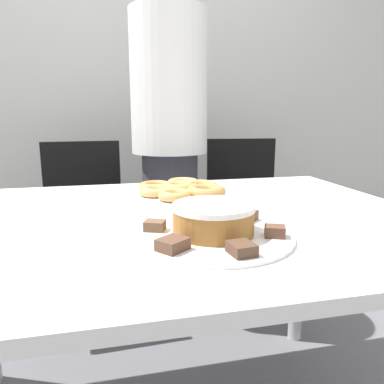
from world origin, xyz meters
TOP-DOWN VIEW (x-y plane):
  - wall_back at (0.00, 1.61)m, footprint 8.00×0.05m
  - table at (0.00, 0.00)m, footprint 1.41×1.03m
  - person_standing at (0.14, 0.87)m, footprint 0.37×0.37m
  - office_chair_left at (-0.30, 0.92)m, footprint 0.46×0.46m
  - office_chair_right at (0.57, 0.92)m, footprint 0.48×0.48m
  - plate_cake at (0.05, -0.20)m, footprint 0.36×0.36m
  - plate_donuts at (0.05, 0.24)m, footprint 0.36×0.36m
  - frosted_cake at (0.05, -0.20)m, footprint 0.19×0.19m
  - lamington_0 at (0.18, -0.25)m, footprint 0.06×0.05m
  - lamington_1 at (0.16, -0.12)m, footprint 0.07×0.07m
  - lamington_2 at (0.03, -0.06)m, footprint 0.04×0.05m
  - lamington_3 at (-0.07, -0.15)m, footprint 0.06×0.05m
  - lamington_4 at (-0.06, -0.28)m, footprint 0.07×0.07m
  - lamington_5 at (0.07, -0.33)m, footprint 0.05×0.06m
  - donut_0 at (0.05, 0.24)m, footprint 0.11×0.11m
  - donut_1 at (-0.02, 0.23)m, footprint 0.11×0.11m
  - donut_2 at (0.03, 0.15)m, footprint 0.11×0.11m
  - donut_3 at (0.13, 0.16)m, footprint 0.13×0.13m
  - donut_4 at (0.14, 0.27)m, footprint 0.12×0.12m
  - donut_5 at (0.09, 0.34)m, footprint 0.12×0.12m
  - donut_6 at (-0.01, 0.31)m, footprint 0.12×0.12m

SIDE VIEW (x-z plane):
  - office_chair_left at x=-0.30m, z-range -0.02..0.86m
  - office_chair_right at x=0.57m, z-range -0.02..0.86m
  - table at x=0.00m, z-range 0.29..1.04m
  - plate_cake at x=0.05m, z-range 0.75..0.76m
  - plate_donuts at x=0.05m, z-range 0.75..0.76m
  - lamington_5 at x=0.07m, z-range 0.76..0.79m
  - lamington_3 at x=-0.07m, z-range 0.76..0.79m
  - lamington_4 at x=-0.06m, z-range 0.76..0.79m
  - lamington_0 at x=0.18m, z-range 0.76..0.79m
  - lamington_1 at x=0.16m, z-range 0.76..0.79m
  - lamington_2 at x=0.03m, z-range 0.76..0.79m
  - donut_6 at x=-0.01m, z-range 0.76..0.79m
  - donut_1 at x=-0.02m, z-range 0.76..0.79m
  - donut_5 at x=0.09m, z-range 0.76..0.79m
  - donut_2 at x=0.03m, z-range 0.76..0.79m
  - donut_4 at x=0.14m, z-range 0.76..0.80m
  - donut_3 at x=0.13m, z-range 0.76..0.80m
  - donut_0 at x=0.05m, z-range 0.76..0.80m
  - frosted_cake at x=0.05m, z-range 0.76..0.83m
  - person_standing at x=0.14m, z-range 0.04..1.71m
  - wall_back at x=0.00m, z-range 0.00..2.60m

